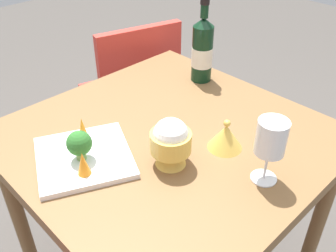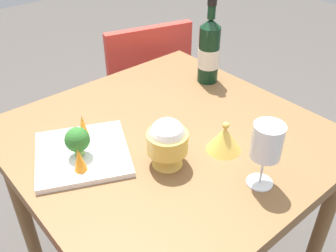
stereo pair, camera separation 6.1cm
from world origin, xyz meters
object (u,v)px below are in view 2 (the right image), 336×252
(wine_bottle, at_px, (209,51))
(serving_plate, at_px, (82,154))
(chair_by_wall, at_px, (145,86))
(wine_glass, at_px, (267,143))
(carrot_garnish_left, at_px, (79,160))
(carrot_garnish_right, at_px, (83,125))
(rice_bowl, at_px, (167,142))
(broccoli_floret, at_px, (77,140))
(rice_bowl_lid, at_px, (224,139))

(wine_bottle, height_order, serving_plate, wine_bottle)
(chair_by_wall, height_order, wine_glass, wine_glass)
(serving_plate, bearing_deg, chair_by_wall, -49.05)
(serving_plate, relative_size, carrot_garnish_left, 5.00)
(carrot_garnish_left, xyz_separation_m, carrot_garnish_right, (0.13, -0.08, 0.00))
(wine_glass, relative_size, rice_bowl, 1.26)
(serving_plate, xyz_separation_m, carrot_garnish_left, (-0.07, 0.04, 0.04))
(wine_bottle, height_order, carrot_garnish_right, wine_bottle)
(carrot_garnish_left, distance_m, carrot_garnish_right, 0.16)
(rice_bowl, xyz_separation_m, broccoli_floret, (0.17, 0.17, -0.01))
(rice_bowl, height_order, serving_plate, rice_bowl)
(carrot_garnish_left, bearing_deg, serving_plate, -31.61)
(chair_by_wall, relative_size, rice_bowl_lid, 8.50)
(chair_by_wall, distance_m, carrot_garnish_left, 0.94)
(serving_plate, distance_m, carrot_garnish_right, 0.09)
(wine_bottle, relative_size, rice_bowl_lid, 3.07)
(rice_bowl, bearing_deg, carrot_garnish_left, 60.70)
(rice_bowl, relative_size, broccoli_floret, 1.65)
(wine_bottle, height_order, broccoli_floret, wine_bottle)
(rice_bowl, distance_m, carrot_garnish_left, 0.23)
(rice_bowl_lid, bearing_deg, rice_bowl, 70.37)
(rice_bowl_lid, xyz_separation_m, carrot_garnish_left, (0.17, 0.36, 0.01))
(rice_bowl, bearing_deg, chair_by_wall, -32.91)
(broccoli_floret, height_order, carrot_garnish_right, broccoli_floret)
(rice_bowl, xyz_separation_m, carrot_garnish_right, (0.24, 0.11, -0.02))
(broccoli_floret, relative_size, carrot_garnish_left, 1.29)
(rice_bowl_lid, bearing_deg, broccoli_floret, 55.80)
(wine_glass, xyz_separation_m, broccoli_floret, (0.38, 0.30, -0.06))
(chair_by_wall, distance_m, rice_bowl_lid, 0.88)
(broccoli_floret, bearing_deg, wine_glass, -141.66)
(wine_bottle, relative_size, carrot_garnish_right, 4.51)
(carrot_garnish_left, bearing_deg, carrot_garnish_right, -33.18)
(chair_by_wall, relative_size, carrot_garnish_right, 12.50)
(carrot_garnish_right, bearing_deg, serving_plate, 145.30)
(wine_glass, xyz_separation_m, serving_plate, (0.39, 0.29, -0.12))
(chair_by_wall, bearing_deg, wine_bottle, -80.11)
(wine_glass, bearing_deg, wine_bottle, -31.54)
(wine_bottle, relative_size, serving_plate, 0.92)
(rice_bowl_lid, bearing_deg, wine_glass, 168.30)
(serving_plate, xyz_separation_m, carrot_garnish_right, (0.07, -0.04, 0.04))
(rice_bowl, xyz_separation_m, rice_bowl_lid, (-0.06, -0.16, -0.04))
(carrot_garnish_left, bearing_deg, chair_by_wall, -47.59)
(wine_glass, height_order, serving_plate, wine_glass)
(chair_by_wall, height_order, wine_bottle, wine_bottle)
(rice_bowl_lid, bearing_deg, wine_bottle, -38.89)
(rice_bowl, relative_size, carrot_garnish_right, 2.08)
(wine_bottle, distance_m, carrot_garnish_right, 0.54)
(rice_bowl_lid, distance_m, carrot_garnish_right, 0.41)
(chair_by_wall, xyz_separation_m, serving_plate, (-0.54, 0.63, 0.23))
(broccoli_floret, bearing_deg, rice_bowl_lid, -124.20)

